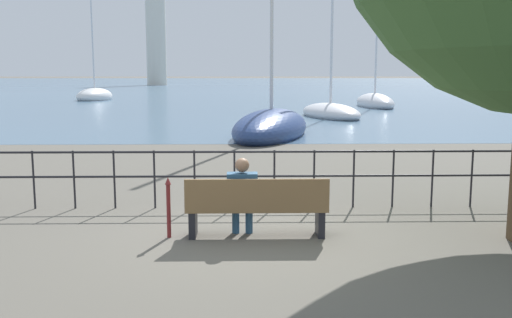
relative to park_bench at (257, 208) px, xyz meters
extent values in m
plane|color=#605B51|center=(0.00, 0.07, -0.44)|extent=(1000.00, 1000.00, 0.00)
cube|color=slate|center=(0.00, 161.27, -0.44)|extent=(600.00, 300.00, 0.01)
cube|color=brown|center=(0.00, 0.07, -0.02)|extent=(2.10, 0.45, 0.05)
cube|color=brown|center=(0.00, -0.14, 0.23)|extent=(2.10, 0.04, 0.45)
cube|color=black|center=(-0.95, 0.07, -0.24)|extent=(0.10, 0.41, 0.40)
cube|color=black|center=(0.95, 0.07, -0.24)|extent=(0.10, 0.41, 0.40)
cylinder|color=navy|center=(-0.32, 0.22, -0.22)|extent=(0.11, 0.11, 0.45)
cylinder|color=navy|center=(-0.11, 0.22, -0.22)|extent=(0.11, 0.11, 0.45)
cube|color=navy|center=(-0.21, 0.13, 0.06)|extent=(0.38, 0.26, 0.14)
cube|color=navy|center=(-0.21, 0.05, 0.26)|extent=(0.45, 0.24, 0.51)
sphere|color=#846047|center=(-0.21, 0.05, 0.63)|extent=(0.21, 0.21, 0.21)
cylinder|color=black|center=(-3.94, 1.88, 0.08)|extent=(0.04, 0.04, 1.05)
cylinder|color=black|center=(-3.23, 1.88, 0.08)|extent=(0.04, 0.04, 1.05)
cylinder|color=black|center=(-2.51, 1.88, 0.08)|extent=(0.04, 0.04, 1.05)
cylinder|color=black|center=(-1.79, 1.88, 0.08)|extent=(0.04, 0.04, 1.05)
cylinder|color=black|center=(-1.08, 1.88, 0.08)|extent=(0.04, 0.04, 1.05)
cylinder|color=black|center=(-0.36, 1.88, 0.08)|extent=(0.04, 0.04, 1.05)
cylinder|color=black|center=(0.36, 1.88, 0.08)|extent=(0.04, 0.04, 1.05)
cylinder|color=black|center=(1.08, 1.88, 0.08)|extent=(0.04, 0.04, 1.05)
cylinder|color=black|center=(1.79, 1.88, 0.08)|extent=(0.04, 0.04, 1.05)
cylinder|color=black|center=(2.51, 1.88, 0.08)|extent=(0.04, 0.04, 1.05)
cylinder|color=black|center=(3.23, 1.88, 0.08)|extent=(0.04, 0.04, 1.05)
cylinder|color=black|center=(3.94, 1.88, 0.08)|extent=(0.04, 0.04, 1.05)
cylinder|color=black|center=(4.66, 1.88, 0.08)|extent=(0.04, 0.04, 1.05)
cylinder|color=black|center=(0.00, 1.88, 0.58)|extent=(12.19, 0.04, 0.04)
cylinder|color=black|center=(0.00, 1.88, 0.13)|extent=(12.19, 0.04, 0.04)
cylinder|color=maroon|center=(-1.30, 0.01, -0.04)|extent=(0.06, 0.06, 0.80)
cone|color=maroon|center=(-1.30, 0.01, 0.41)|extent=(0.09, 0.09, 0.11)
ellipsoid|color=silver|center=(4.65, 23.51, -0.22)|extent=(3.76, 6.57, 1.12)
cylinder|color=silver|center=(4.65, 23.51, 5.39)|extent=(0.14, 0.14, 10.55)
ellipsoid|color=silver|center=(9.38, 33.34, -0.16)|extent=(2.28, 7.16, 1.43)
cylinder|color=silver|center=(9.38, 33.34, 4.81)|extent=(0.14, 0.14, 9.08)
ellipsoid|color=white|center=(-13.87, 44.70, -0.12)|extent=(3.46, 5.68, 1.60)
cylinder|color=silver|center=(-13.87, 44.70, 4.49)|extent=(0.14, 0.14, 8.26)
ellipsoid|color=navy|center=(0.89, 13.96, -0.15)|extent=(4.22, 7.89, 1.48)
cylinder|color=silver|center=(-18.63, 114.76, 10.40)|extent=(4.17, 4.17, 21.68)
camera|label=1|loc=(-0.19, -8.19, 1.96)|focal=40.00mm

